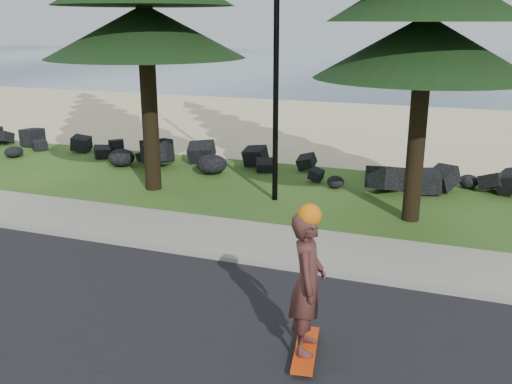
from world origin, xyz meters
TOP-DOWN VIEW (x-y plane):
  - ground at (0.00, 0.00)m, footprint 160.00×160.00m
  - road at (0.00, -4.50)m, footprint 160.00×7.00m
  - kerb at (0.00, -0.90)m, footprint 160.00×0.20m
  - sidewalk at (0.00, 0.20)m, footprint 160.00×2.00m
  - beach_sand at (0.00, 14.50)m, footprint 160.00×15.00m
  - ocean at (0.00, 51.00)m, footprint 160.00×58.00m
  - seawall_boulders at (0.00, 5.60)m, footprint 60.00×2.40m
  - lamp_post at (0.00, 3.20)m, footprint 0.25×0.14m
  - skateboarder at (2.70, -3.60)m, footprint 0.59×1.23m

SIDE VIEW (x-z plane):
  - ground at x=0.00m, z-range 0.00..0.00m
  - seawall_boulders at x=0.00m, z-range -0.55..0.55m
  - ocean at x=0.00m, z-range 0.00..0.01m
  - beach_sand at x=0.00m, z-range 0.00..0.01m
  - road at x=0.00m, z-range 0.00..0.02m
  - sidewalk at x=0.00m, z-range 0.00..0.08m
  - kerb at x=0.00m, z-range 0.00..0.10m
  - skateboarder at x=2.70m, z-range 0.01..2.23m
  - lamp_post at x=0.00m, z-range 0.06..8.20m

